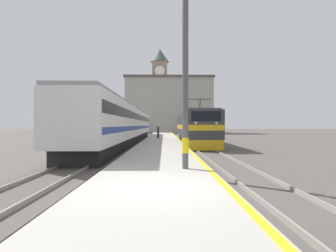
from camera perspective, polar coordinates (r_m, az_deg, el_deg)
name	(u,v)px	position (r m, az deg, el deg)	size (l,w,h in m)	color
ground_plane	(162,139)	(37.21, -1.25, -2.95)	(200.00, 200.00, 0.00)	#514C47
platform	(162,140)	(32.20, -1.30, -3.11)	(4.17, 140.00, 0.37)	#ADA89E
rail_track_near	(190,141)	(32.37, 4.87, -3.37)	(2.83, 140.00, 0.16)	#514C47
rail_track_far	(129,142)	(32.49, -8.45, -3.36)	(2.84, 140.00, 0.16)	#514C47
locomotive_train	(195,128)	(27.54, 5.87, -0.37)	(2.92, 14.80, 4.43)	black
passenger_train	(127,124)	(30.80, -8.86, 0.41)	(2.92, 37.84, 4.02)	black
catenary_mast	(188,64)	(10.44, 4.41, 13.29)	(2.71, 0.26, 8.04)	#4C4C51
person_on_platform	(158,131)	(32.99, -2.17, -1.16)	(0.34, 0.34, 1.70)	#23232D
clock_tower	(160,87)	(82.69, -1.80, 8.40)	(5.69, 5.69, 25.84)	gray
station_building	(169,105)	(68.08, 0.22, 4.55)	(22.48, 8.25, 14.35)	#A8A399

